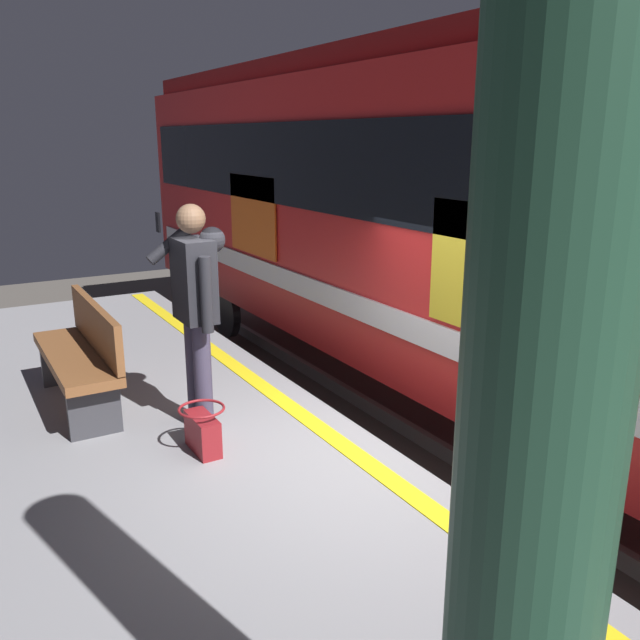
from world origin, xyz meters
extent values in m
plane|color=#4C4742|center=(0.00, 0.00, 0.00)|extent=(24.55, 24.55, 0.00)
cube|color=gray|center=(0.00, 2.49, 0.47)|extent=(12.02, 4.99, 0.95)
cube|color=yellow|center=(0.00, 0.30, 0.95)|extent=(11.78, 0.16, 0.01)
cube|color=slate|center=(0.00, -1.47, 0.08)|extent=(15.63, 0.08, 0.16)
cube|color=slate|center=(0.00, -2.90, 0.08)|extent=(15.63, 0.08, 0.16)
cube|color=red|center=(1.85, -2.18, 2.39)|extent=(11.72, 2.95, 2.88)
cube|color=maroon|center=(1.85, -2.18, 3.95)|extent=(11.48, 2.72, 0.24)
cube|color=black|center=(1.85, -0.69, 2.90)|extent=(11.13, 0.03, 0.90)
cube|color=silver|center=(1.85, -0.69, 1.60)|extent=(11.13, 0.03, 0.24)
cube|color=gold|center=(-0.20, -0.69, 2.25)|extent=(1.29, 0.02, 0.97)
cube|color=#D85919|center=(3.90, -0.69, 2.25)|extent=(1.29, 0.02, 0.97)
cylinder|color=black|center=(5.66, -1.00, 0.58)|extent=(0.84, 0.12, 0.84)
cylinder|color=black|center=(5.66, -3.37, 0.58)|extent=(0.84, 0.12, 0.84)
cylinder|color=#383347|center=(1.01, 1.09, 1.39)|extent=(0.14, 0.14, 0.88)
cylinder|color=#383347|center=(1.19, 1.09, 1.39)|extent=(0.14, 0.14, 0.88)
cube|color=black|center=(1.10, 1.09, 2.14)|extent=(0.40, 0.24, 0.63)
sphere|color=black|center=(1.10, 0.93, 2.44)|extent=(0.20, 0.20, 0.20)
sphere|color=#997051|center=(1.10, 1.09, 2.61)|extent=(0.22, 0.22, 0.22)
cylinder|color=black|center=(0.85, 1.09, 2.08)|extent=(0.09, 0.09, 0.57)
cylinder|color=black|center=(1.33, 1.17, 2.41)|extent=(0.09, 0.42, 0.33)
cube|color=black|center=(1.33, 1.27, 2.57)|extent=(0.07, 0.02, 0.15)
cube|color=maroon|center=(0.65, 1.24, 1.08)|extent=(0.38, 0.15, 0.28)
torus|color=maroon|center=(0.65, 1.24, 1.28)|extent=(0.34, 0.34, 0.02)
cylinder|color=#1E3F2D|center=(-2.67, 1.59, 2.58)|extent=(0.39, 0.39, 3.27)
cube|color=brown|center=(1.97, 1.86, 1.40)|extent=(1.63, 0.44, 0.08)
cube|color=brown|center=(1.97, 1.67, 1.65)|extent=(1.63, 0.06, 0.40)
cube|color=#333338|center=(1.32, 1.86, 1.17)|extent=(0.06, 0.40, 0.45)
cube|color=#333338|center=(2.62, 1.86, 1.17)|extent=(0.06, 0.40, 0.45)
camera|label=1|loc=(-3.61, 2.73, 3.19)|focal=36.97mm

